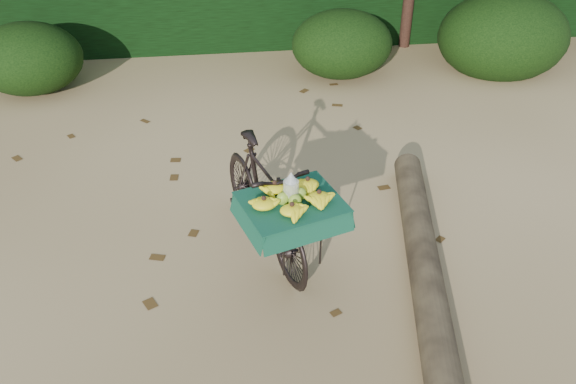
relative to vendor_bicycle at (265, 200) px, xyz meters
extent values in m
plane|color=tan|center=(0.01, -0.37, -0.57)|extent=(80.00, 80.00, 0.00)
imported|color=black|center=(-0.01, 0.02, -0.02)|extent=(1.06, 1.92, 1.11)
cube|color=black|center=(0.18, -0.55, 0.34)|extent=(0.53, 0.59, 0.03)
cube|color=#155030|center=(0.18, -0.55, 0.36)|extent=(0.97, 0.88, 0.01)
ellipsoid|color=olive|center=(0.25, -0.52, 0.42)|extent=(0.11, 0.09, 0.12)
ellipsoid|color=olive|center=(0.16, -0.49, 0.42)|extent=(0.11, 0.09, 0.12)
ellipsoid|color=olive|center=(0.10, -0.57, 0.42)|extent=(0.11, 0.09, 0.12)
ellipsoid|color=olive|center=(0.20, -0.61, 0.42)|extent=(0.11, 0.09, 0.12)
cylinder|color=#EAE5C6|center=(0.17, -0.54, 0.47)|extent=(0.13, 0.13, 0.17)
cylinder|color=brown|center=(1.33, -0.90, -0.43)|extent=(1.07, 4.04, 0.29)
camera|label=1|loc=(-0.35, -4.58, 3.28)|focal=38.00mm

